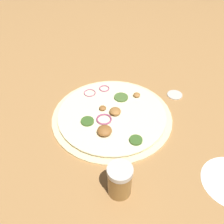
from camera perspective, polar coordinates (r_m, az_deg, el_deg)
ground_plane at (r=0.76m, az=-0.00°, el=-1.09°), size 3.00×3.00×0.00m
pizza at (r=0.75m, az=-0.03°, el=-0.74°), size 0.34×0.34×0.03m
spice_jar at (r=0.57m, az=2.02°, el=-14.62°), size 0.05×0.05×0.08m
loose_cap at (r=0.86m, az=13.51°, el=3.74°), size 0.05×0.05×0.01m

